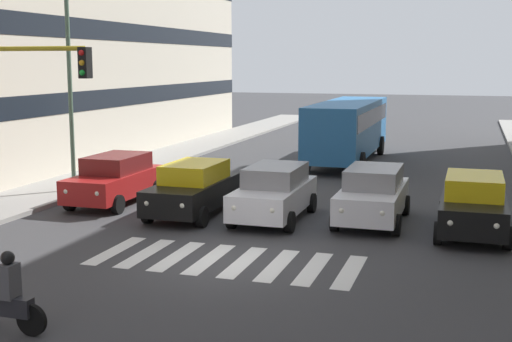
{
  "coord_description": "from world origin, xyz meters",
  "views": [
    {
      "loc": [
        -5.75,
        15.8,
        4.99
      ],
      "look_at": [
        0.45,
        -3.93,
        1.68
      ],
      "focal_mm": 48.22,
      "sensor_mm": 36.0,
      "label": 1
    }
  ],
  "objects_px": {
    "car_3": "(193,188)",
    "street_lamp_right": "(82,68)",
    "bus_behind_traffic": "(348,125)",
    "car_4": "(115,179)",
    "car_1": "(373,194)",
    "car_0": "(473,204)",
    "motorcycle_with_rider": "(7,299)",
    "car_2": "(274,192)"
  },
  "relations": [
    {
      "from": "car_1",
      "to": "car_4",
      "type": "xyz_separation_m",
      "value": [
        9.08,
        -0.16,
        0.0
      ]
    },
    {
      "from": "car_3",
      "to": "street_lamp_right",
      "type": "relative_size",
      "value": 0.6
    },
    {
      "from": "car_3",
      "to": "bus_behind_traffic",
      "type": "bearing_deg",
      "value": -101.27
    },
    {
      "from": "street_lamp_right",
      "to": "motorcycle_with_rider",
      "type": "bearing_deg",
      "value": 115.11
    },
    {
      "from": "car_3",
      "to": "street_lamp_right",
      "type": "bearing_deg",
      "value": -21.21
    },
    {
      "from": "motorcycle_with_rider",
      "to": "car_1",
      "type": "bearing_deg",
      "value": -115.51
    },
    {
      "from": "car_2",
      "to": "motorcycle_with_rider",
      "type": "xyz_separation_m",
      "value": [
        2.18,
        10.35,
        -0.24
      ]
    },
    {
      "from": "car_0",
      "to": "motorcycle_with_rider",
      "type": "bearing_deg",
      "value": 51.44
    },
    {
      "from": "car_2",
      "to": "street_lamp_right",
      "type": "bearing_deg",
      "value": -13.18
    },
    {
      "from": "car_0",
      "to": "car_3",
      "type": "distance_m",
      "value": 8.73
    },
    {
      "from": "car_0",
      "to": "street_lamp_right",
      "type": "xyz_separation_m",
      "value": [
        13.93,
        -1.91,
        3.84
      ]
    },
    {
      "from": "car_0",
      "to": "motorcycle_with_rider",
      "type": "height_order",
      "value": "car_0"
    },
    {
      "from": "car_2",
      "to": "street_lamp_right",
      "type": "distance_m",
      "value": 8.98
    },
    {
      "from": "car_3",
      "to": "car_4",
      "type": "bearing_deg",
      "value": -15.12
    },
    {
      "from": "street_lamp_right",
      "to": "car_0",
      "type": "bearing_deg",
      "value": 172.21
    },
    {
      "from": "car_0",
      "to": "car_4",
      "type": "height_order",
      "value": "same"
    },
    {
      "from": "car_0",
      "to": "bus_behind_traffic",
      "type": "bearing_deg",
      "value": -65.87
    },
    {
      "from": "car_1",
      "to": "car_2",
      "type": "bearing_deg",
      "value": 10.77
    },
    {
      "from": "car_0",
      "to": "car_1",
      "type": "bearing_deg",
      "value": -11.92
    },
    {
      "from": "car_1",
      "to": "motorcycle_with_rider",
      "type": "height_order",
      "value": "car_1"
    },
    {
      "from": "car_1",
      "to": "car_4",
      "type": "distance_m",
      "value": 9.09
    },
    {
      "from": "car_4",
      "to": "bus_behind_traffic",
      "type": "height_order",
      "value": "bus_behind_traffic"
    },
    {
      "from": "bus_behind_traffic",
      "to": "street_lamp_right",
      "type": "bearing_deg",
      "value": 55.6
    },
    {
      "from": "motorcycle_with_rider",
      "to": "car_2",
      "type": "bearing_deg",
      "value": -101.91
    },
    {
      "from": "car_3",
      "to": "street_lamp_right",
      "type": "height_order",
      "value": "street_lamp_right"
    },
    {
      "from": "car_1",
      "to": "street_lamp_right",
      "type": "distance_m",
      "value": 11.66
    },
    {
      "from": "car_4",
      "to": "motorcycle_with_rider",
      "type": "xyz_separation_m",
      "value": [
        -3.87,
        11.09,
        -0.24
      ]
    },
    {
      "from": "car_3",
      "to": "motorcycle_with_rider",
      "type": "distance_m",
      "value": 10.2
    },
    {
      "from": "car_3",
      "to": "car_4",
      "type": "xyz_separation_m",
      "value": [
        3.35,
        -0.91,
        0.0
      ]
    },
    {
      "from": "car_4",
      "to": "street_lamp_right",
      "type": "bearing_deg",
      "value": -31.04
    },
    {
      "from": "car_4",
      "to": "street_lamp_right",
      "type": "relative_size",
      "value": 0.6
    },
    {
      "from": "car_3",
      "to": "bus_behind_traffic",
      "type": "distance_m",
      "value": 13.86
    },
    {
      "from": "car_1",
      "to": "car_3",
      "type": "bearing_deg",
      "value": 7.39
    },
    {
      "from": "bus_behind_traffic",
      "to": "motorcycle_with_rider",
      "type": "height_order",
      "value": "bus_behind_traffic"
    },
    {
      "from": "car_0",
      "to": "car_1",
      "type": "distance_m",
      "value": 3.06
    },
    {
      "from": "car_3",
      "to": "car_4",
      "type": "distance_m",
      "value": 3.47
    },
    {
      "from": "car_4",
      "to": "street_lamp_right",
      "type": "distance_m",
      "value": 4.41
    },
    {
      "from": "car_3",
      "to": "bus_behind_traffic",
      "type": "xyz_separation_m",
      "value": [
        -2.7,
        -13.56,
        0.97
      ]
    },
    {
      "from": "car_0",
      "to": "motorcycle_with_rider",
      "type": "relative_size",
      "value": 2.61
    },
    {
      "from": "car_1",
      "to": "bus_behind_traffic",
      "type": "bearing_deg",
      "value": -76.7
    },
    {
      "from": "motorcycle_with_rider",
      "to": "street_lamp_right",
      "type": "relative_size",
      "value": 0.23
    },
    {
      "from": "car_0",
      "to": "street_lamp_right",
      "type": "bearing_deg",
      "value": -7.79
    }
  ]
}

